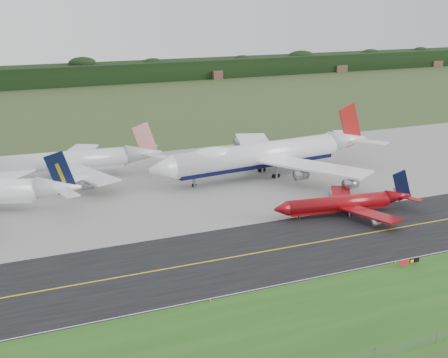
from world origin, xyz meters
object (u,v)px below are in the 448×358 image
(jet_star_tail, at_px, (65,162))
(taxiway_sign, at_px, (409,262))
(jet_ba_747, at_px, (265,154))
(jet_red_737, at_px, (346,203))

(jet_star_tail, bearing_deg, taxiway_sign, -59.99)
(jet_ba_747, distance_m, taxiway_sign, 71.67)
(jet_star_tail, height_order, taxiway_sign, jet_star_tail)
(jet_ba_747, bearing_deg, jet_star_tail, 159.92)
(jet_red_737, bearing_deg, taxiway_sign, -101.11)
(jet_red_737, relative_size, taxiway_sign, 7.78)
(jet_star_tail, bearing_deg, jet_ba_747, -20.08)
(jet_ba_747, relative_size, jet_red_737, 2.04)
(taxiway_sign, bearing_deg, jet_red_737, 78.89)
(jet_ba_747, distance_m, jet_red_737, 39.47)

